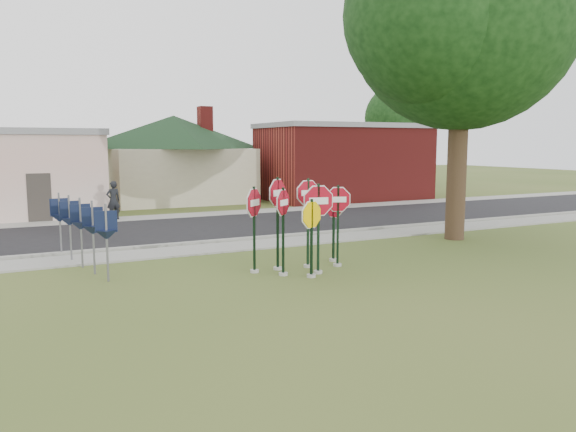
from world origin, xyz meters
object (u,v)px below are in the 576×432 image
stop_sign_left (283,220)px  pedestrian (113,200)px  stop_sign_yellow (312,229)px  stop_sign_center (318,215)px  oak_tree (463,14)px

stop_sign_left → pedestrian: size_ratio=1.39×
stop_sign_left → stop_sign_yellow: bearing=-42.0°
stop_sign_center → stop_sign_left: (-0.95, 0.21, -0.11)m
oak_tree → stop_sign_center: bearing=-160.2°
stop_sign_left → pedestrian: stop_sign_left is taller
stop_sign_left → oak_tree: bearing=16.3°
stop_sign_center → oak_tree: (7.25, 2.61, 6.44)m
stop_sign_yellow → stop_sign_left: 0.80m
pedestrian → oak_tree: bearing=121.5°
oak_tree → pedestrian: (-10.46, 10.66, -7.10)m
stop_sign_yellow → oak_tree: oak_tree is taller
stop_sign_left → pedestrian: bearing=99.9°
oak_tree → pedestrian: oak_tree is taller
stop_sign_center → oak_tree: 10.04m
stop_sign_center → pedestrian: 13.66m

